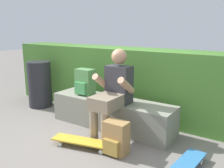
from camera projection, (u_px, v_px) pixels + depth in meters
ground_plane at (97, 135)px, 3.43m from camera, size 24.00×24.00×0.00m
bench_main at (111, 113)px, 3.66m from camera, size 1.91×0.48×0.44m
person_skater at (113, 91)px, 3.29m from camera, size 0.49×0.62×1.19m
skateboard_near_person at (83, 142)px, 3.08m from camera, size 0.82×0.38×0.09m
skateboard_beside_bench at (184, 167)px, 2.53m from camera, size 0.26×0.81×0.09m
backpack_on_bench at (85, 82)px, 3.83m from camera, size 0.28×0.23×0.40m
backpack_on_ground at (116, 138)px, 2.90m from camera, size 0.28×0.23×0.40m
hedge_row at (125, 81)px, 4.27m from camera, size 4.66×0.62×1.12m
trash_bin at (40, 84)px, 4.59m from camera, size 0.43×0.43×0.85m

